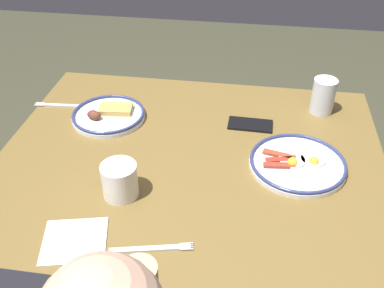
{
  "coord_description": "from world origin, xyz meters",
  "views": [
    {
      "loc": [
        -0.16,
        1.02,
        1.53
      ],
      "look_at": [
        -0.0,
        -0.03,
        0.75
      ],
      "focal_mm": 41.44,
      "sensor_mm": 36.0,
      "label": 1
    }
  ],
  "objects": [
    {
      "name": "dining_table",
      "position": [
        0.0,
        0.0,
        0.62
      ],
      "size": [
        1.15,
        0.95,
        0.72
      ],
      "color": "brown",
      "rests_on": "ground_plane"
    },
    {
      "name": "plate_near_main",
      "position": [
        -0.31,
        -0.01,
        0.73
      ],
      "size": [
        0.28,
        0.28,
        0.04
      ],
      "color": "white",
      "rests_on": "dining_table"
    },
    {
      "name": "plate_center_pancakes",
      "position": [
        0.3,
        -0.17,
        0.73
      ],
      "size": [
        0.24,
        0.24,
        0.04
      ],
      "color": "white",
      "rests_on": "dining_table"
    },
    {
      "name": "coffee_mug",
      "position": [
        0.16,
        0.18,
        0.77
      ],
      "size": [
        0.12,
        0.1,
        0.1
      ],
      "color": "white",
      "rests_on": "dining_table"
    },
    {
      "name": "drinking_glass",
      "position": [
        -0.4,
        -0.33,
        0.77
      ],
      "size": [
        0.08,
        0.08,
        0.12
      ],
      "color": "silver",
      "rests_on": "dining_table"
    },
    {
      "name": "cell_phone",
      "position": [
        -0.17,
        -0.2,
        0.72
      ],
      "size": [
        0.15,
        0.08,
        0.01
      ],
      "primitive_type": "cube",
      "rotation": [
        0.0,
        0.0,
        -0.03
      ],
      "color": "black",
      "rests_on": "dining_table"
    },
    {
      "name": "paper_napkin",
      "position": [
        0.22,
        0.36,
        0.72
      ],
      "size": [
        0.18,
        0.17,
        0.0
      ],
      "primitive_type": "cube",
      "rotation": [
        0.0,
        0.0,
        0.24
      ],
      "color": "white",
      "rests_on": "dining_table"
    },
    {
      "name": "fork_near",
      "position": [
        0.03,
        0.36,
        0.72
      ],
      "size": [
        0.2,
        0.06,
        0.01
      ],
      "color": "silver",
      "rests_on": "dining_table"
    },
    {
      "name": "fork_far",
      "position": [
        0.49,
        -0.22,
        0.72
      ],
      "size": [
        0.2,
        0.03,
        0.01
      ],
      "color": "silver",
      "rests_on": "dining_table"
    }
  ]
}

